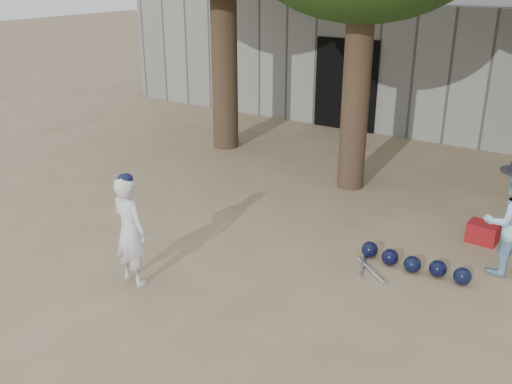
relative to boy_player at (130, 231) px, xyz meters
The scene contains 7 objects.
ground 0.92m from the boy_player, 56.17° to the left, with size 70.00×70.00×0.00m, color #937C5E.
boy_player is the anchor object (origin of this frame).
spectator_blue 4.85m from the boy_player, 35.83° to the left, with size 0.71×0.55×1.45m, color #9CCFF2.
red_bag 5.08m from the boy_player, 45.93° to the left, with size 0.42×0.32×0.30m, color #A3151A.
back_building 10.84m from the boy_player, 88.31° to the left, with size 16.00×5.24×3.00m.
helmet_row 3.74m from the boy_player, 37.30° to the left, with size 1.51×0.32×0.23m.
bat_pile 3.16m from the boy_player, 38.97° to the left, with size 0.61×0.72×0.06m.
Camera 1 is at (4.50, -5.01, 3.80)m, focal length 40.00 mm.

